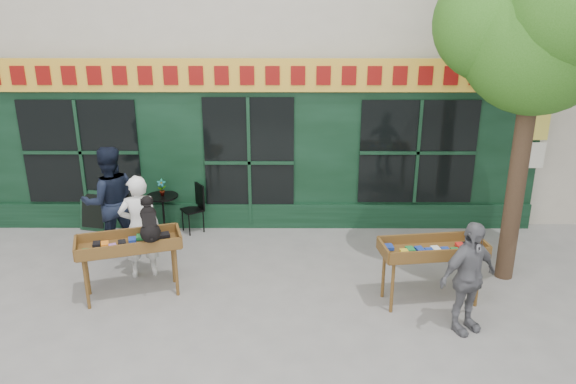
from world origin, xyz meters
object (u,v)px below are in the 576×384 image
object	(u,v)px
woman	(140,227)
man_right	(468,278)
book_cart_right	(432,252)
man_left	(110,201)
book_cart_center	(129,246)
bistro_table	(163,206)
dog	(149,219)

from	to	relation	value
woman	man_right	distance (m)	5.06
book_cart_right	man_left	xyz separation A→B (m)	(-5.23, 1.67, 0.16)
book_cart_center	man_right	size ratio (longest dim) A/B	1.01
woman	bistro_table	distance (m)	1.77
bistro_table	man_right	bearing A→B (deg)	-34.51
man_left	woman	bearing A→B (deg)	105.70
book_cart_center	woman	size ratio (longest dim) A/B	0.94
bistro_table	man_left	bearing A→B (deg)	-127.87
man_left	bistro_table	bearing A→B (deg)	-152.79
woman	book_cart_right	xyz separation A→B (m)	(4.51, -0.83, -0.04)
man_right	man_left	bearing A→B (deg)	128.77
dog	bistro_table	world-z (taller)	dog
book_cart_center	man_right	distance (m)	4.90
woman	man_left	size ratio (longest dim) A/B	0.88
bistro_table	book_cart_right	bearing A→B (deg)	-29.57
book_cart_center	woman	distance (m)	0.65
book_cart_center	book_cart_right	world-z (taller)	same
woman	book_cart_right	distance (m)	4.59
bistro_table	man_left	world-z (taller)	man_left
dog	man_right	xyz separation A→B (m)	(4.46, -0.88, -0.49)
woman	man_left	xyz separation A→B (m)	(-0.72, 0.84, 0.12)
man_right	bistro_table	bearing A→B (deg)	117.90
dog	book_cart_right	distance (m)	4.19
dog	book_cart_right	bearing A→B (deg)	-19.52
bistro_table	man_left	xyz separation A→B (m)	(-0.70, -0.90, 0.44)
woman	man_right	world-z (taller)	woman
dog	bistro_table	size ratio (longest dim) A/B	0.79
book_cart_center	man_right	world-z (taller)	man_right
book_cart_center	dog	distance (m)	0.59
book_cart_center	dog	size ratio (longest dim) A/B	2.70
dog	woman	xyz separation A→B (m)	(-0.35, 0.70, -0.43)
man_right	man_left	distance (m)	6.04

